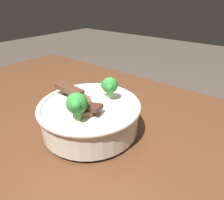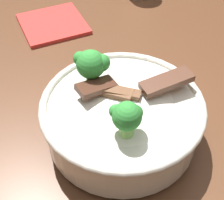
% 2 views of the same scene
% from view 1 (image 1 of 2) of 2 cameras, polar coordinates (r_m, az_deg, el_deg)
% --- Properties ---
extents(dining_table, '(1.21, 0.90, 0.76)m').
position_cam_1_polar(dining_table, '(0.60, -14.56, -20.95)').
color(dining_table, '#56331E').
rests_on(dining_table, ground).
extents(rice_bowl, '(0.24, 0.24, 0.13)m').
position_cam_1_polar(rice_bowl, '(0.47, -6.32, -3.83)').
color(rice_bowl, silver).
rests_on(rice_bowl, dining_table).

